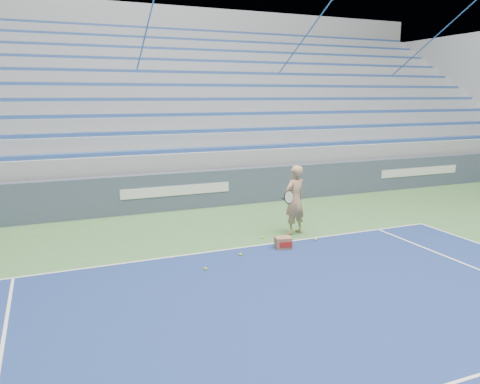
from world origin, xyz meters
The scene contains 8 objects.
sponsor_barrier centered at (0.00, 15.88, 0.55)m, with size 30.00×0.32×1.10m.
bleachers centered at (0.00, 21.60, 2.36)m, with size 31.00×9.15×7.30m.
tennis_player centered at (2.01, 12.41, 0.84)m, with size 0.96×0.90×1.67m.
ball_box centered at (1.25, 11.51, 0.13)m, with size 0.39×0.34×0.26m.
tennis_ball_0 centered at (2.19, 11.70, 0.03)m, with size 0.07×0.07×0.07m, color #B3D42B.
tennis_ball_1 centered at (-0.74, 10.92, 0.03)m, with size 0.07×0.07×0.07m, color #B3D42B.
tennis_ball_2 centered at (1.13, 12.32, 0.03)m, with size 0.07×0.07×0.07m, color #B3D42B.
tennis_ball_3 centered at (0.20, 11.41, 0.03)m, with size 0.07×0.07×0.07m, color #B3D42B.
Camera 1 is at (-3.36, 2.86, 3.29)m, focal length 35.00 mm.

